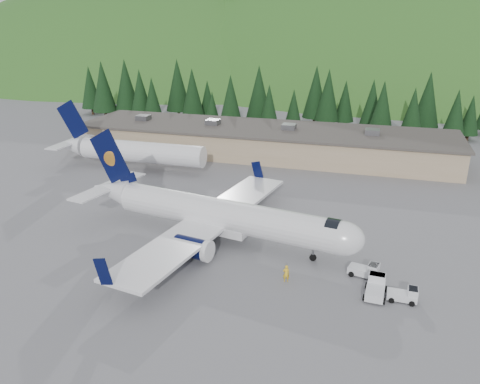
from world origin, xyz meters
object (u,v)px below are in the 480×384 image
Objects in this scene: terminal_building at (263,140)px; second_airliner at (127,150)px; baggage_tug_b at (405,295)px; airliner at (217,215)px; baggage_tug_c at (376,287)px; baggage_tug_a at (366,270)px; ramp_worker at (286,273)px.

second_airliner is at bearing -141.22° from terminal_building.
terminal_building is (19.91, 16.00, -0.70)m from second_airliner.
baggage_tug_b is 51.37m from terminal_building.
airliner reaches higher than baggage_tug_c.
second_airliner is at bearing 148.02° from baggage_tug_b.
terminal_building is at bearing 130.95° from baggage_tug_a.
ramp_worker is (-11.12, 0.20, 0.28)m from baggage_tug_b.
terminal_building is at bearing 29.85° from baggage_tug_c.
baggage_tug_b is (3.60, -3.45, -0.06)m from baggage_tug_a.
ramp_worker is at bearing -40.74° from second_airliner.
second_airliner is at bearing 59.24° from baggage_tug_c.
ramp_worker reaches higher than baggage_tug_c.
terminal_building reaches higher than baggage_tug_b.
baggage_tug_a is 4.98m from baggage_tug_b.
terminal_building is 46.85m from ramp_worker.
second_airliner is 10.26× the size of baggage_tug_b.
baggage_tug_c is at bearing -10.98° from airliner.
airliner is 13.18× the size of baggage_tug_b.
baggage_tug_c is (-2.61, 0.35, 0.15)m from baggage_tug_b.
terminal_building is at bearing 119.80° from baggage_tug_b.
baggage_tug_c is (41.97, -28.67, -2.54)m from second_airliner.
second_airliner is at bearing 162.11° from baggage_tug_a.
second_airliner reaches higher than terminal_building.
second_airliner is 0.39× the size of terminal_building.
ramp_worker is at bearing -179.95° from baggage_tug_b.
airliner is 19.46m from baggage_tug_c.
baggage_tug_c is 0.05× the size of terminal_building.
baggage_tug_a is 1.75× the size of ramp_worker.
second_airliner is 48.37m from baggage_tug_a.
ramp_worker is at bearing -73.18° from terminal_building.
baggage_tug_c is 1.85× the size of ramp_worker.
baggage_tug_b is (20.67, -7.19, -2.50)m from airliner.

